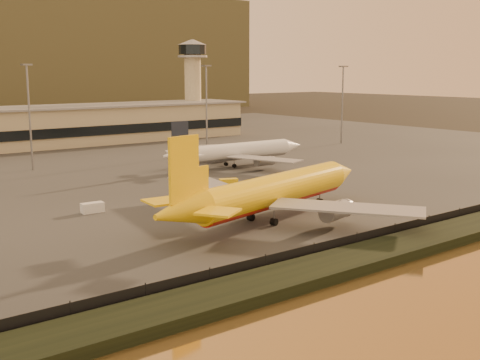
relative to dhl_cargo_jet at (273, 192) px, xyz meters
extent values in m
plane|color=black|center=(-3.78, -6.47, -4.77)|extent=(900.00, 900.00, 0.00)
cube|color=black|center=(-3.78, -23.47, -4.07)|extent=(320.00, 7.00, 1.40)
cube|color=#2D2D2D|center=(-3.78, 88.53, -4.67)|extent=(320.00, 220.00, 0.20)
cube|color=black|center=(-3.78, -19.47, -3.47)|extent=(300.00, 0.05, 2.20)
cube|color=tan|center=(-3.78, 118.53, 1.43)|extent=(160.00, 22.00, 12.00)
cube|color=black|center=(-3.78, 107.33, 0.43)|extent=(160.00, 0.60, 3.00)
cube|color=gray|center=(-3.78, 118.53, 7.73)|extent=(164.00, 24.00, 0.60)
cylinder|color=tan|center=(66.22, 124.53, 10.43)|extent=(6.40, 6.40, 30.00)
cylinder|color=black|center=(66.22, 124.53, 27.18)|extent=(10.40, 10.40, 3.50)
cone|color=gray|center=(66.22, 124.53, 29.93)|extent=(11.20, 11.20, 2.00)
cylinder|color=gray|center=(66.22, 124.53, 24.63)|extent=(11.20, 11.20, 0.80)
cylinder|color=slate|center=(-13.78, 73.53, 7.93)|extent=(0.50, 0.50, 25.00)
cube|color=slate|center=(-13.78, 73.53, 20.63)|extent=(2.20, 2.20, 0.40)
cylinder|color=slate|center=(36.22, 71.53, 7.93)|extent=(0.50, 0.50, 25.00)
cube|color=slate|center=(36.22, 71.53, 20.63)|extent=(2.20, 2.20, 0.40)
cylinder|color=slate|center=(86.22, 65.53, 7.93)|extent=(0.50, 0.50, 25.00)
cube|color=slate|center=(86.22, 65.53, 20.63)|extent=(2.20, 2.20, 0.40)
cube|color=brown|center=(86.22, 333.53, 30.23)|extent=(220.00, 160.00, 70.00)
cylinder|color=yellow|center=(0.91, 0.22, 0.28)|extent=(35.52, 13.14, 5.10)
cylinder|color=red|center=(0.91, 0.22, -0.62)|extent=(34.31, 11.82, 3.98)
cone|color=yellow|center=(21.42, 5.10, 0.28)|extent=(7.86, 6.55, 5.10)
cone|color=yellow|center=(-20.55, -4.90, 0.66)|extent=(9.77, 7.01, 5.10)
cube|color=yellow|center=(-19.60, -4.67, 6.27)|extent=(5.34, 1.65, 8.92)
cube|color=yellow|center=(-19.83, 0.52, 1.04)|extent=(5.28, 5.22, 0.31)
cube|color=yellow|center=(-17.47, -9.40, 1.04)|extent=(6.71, 6.69, 0.31)
cube|color=gray|center=(-3.19, 13.20, -0.62)|extent=(10.09, 22.84, 0.31)
cylinder|color=gray|center=(-0.04, 10.55, -2.02)|extent=(6.37, 4.09, 2.80)
cube|color=gray|center=(3.10, -13.22, -0.62)|extent=(18.38, 21.96, 0.31)
cylinder|color=gray|center=(4.72, -9.44, -2.02)|extent=(6.37, 4.09, 2.80)
cylinder|color=black|center=(14.02, 3.34, -4.01)|extent=(1.30, 1.13, 1.12)
cylinder|color=slate|center=(14.02, 3.34, -3.42)|extent=(0.20, 0.20, 2.29)
cylinder|color=black|center=(-2.14, -2.87, -4.01)|extent=(1.30, 1.13, 1.12)
cylinder|color=slate|center=(-2.14, -2.87, -3.42)|extent=(0.20, 0.20, 2.29)
cylinder|color=black|center=(-3.20, 1.60, -4.01)|extent=(1.30, 1.13, 1.12)
cylinder|color=slate|center=(-3.20, 1.60, -3.42)|extent=(0.20, 0.20, 2.29)
cylinder|color=white|center=(30.37, 48.19, -0.73)|extent=(29.22, 4.94, 4.04)
cylinder|color=gray|center=(30.37, 48.19, -1.43)|extent=(28.39, 4.02, 3.15)
cone|color=white|center=(47.75, 47.66, -0.73)|extent=(5.78, 4.22, 4.04)
cone|color=white|center=(12.18, 48.75, -0.42)|extent=(7.40, 4.27, 4.04)
cube|color=#1B2131|center=(12.99, 48.73, 4.02)|extent=(4.46, 0.46, 7.08)
cube|color=white|center=(13.92, 52.74, -0.12)|extent=(5.10, 4.98, 0.24)
cube|color=white|center=(13.68, 44.66, -0.12)|extent=(4.96, 4.82, 0.24)
cube|color=gray|center=(29.90, 59.33, -1.43)|extent=(12.51, 18.93, 0.24)
cylinder|color=gray|center=(31.84, 56.54, -2.55)|extent=(4.92, 2.37, 2.22)
cube|color=gray|center=(29.22, 37.10, -1.43)|extent=(11.61, 19.03, 0.24)
cylinder|color=gray|center=(31.33, 39.77, -2.55)|extent=(4.92, 2.37, 2.22)
cylinder|color=black|center=(41.49, 47.85, -4.12)|extent=(0.91, 0.73, 0.89)
cylinder|color=slate|center=(41.49, 47.85, -3.66)|extent=(0.21, 0.21, 1.82)
cylinder|color=black|center=(27.28, 46.47, -4.12)|extent=(0.91, 0.73, 0.89)
cylinder|color=slate|center=(27.28, 46.47, -3.66)|extent=(0.21, 0.21, 1.82)
cylinder|color=black|center=(27.40, 50.11, -4.12)|extent=(0.91, 0.73, 0.89)
cylinder|color=slate|center=(27.40, 50.11, -3.66)|extent=(0.21, 0.21, 1.82)
cube|color=yellow|center=(11.24, 27.14, -3.74)|extent=(4.05, 2.93, 1.67)
cube|color=white|center=(-20.96, 22.47, -3.72)|extent=(3.85, 1.89, 1.69)
camera|label=1|loc=(-61.72, -71.71, 19.09)|focal=45.00mm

